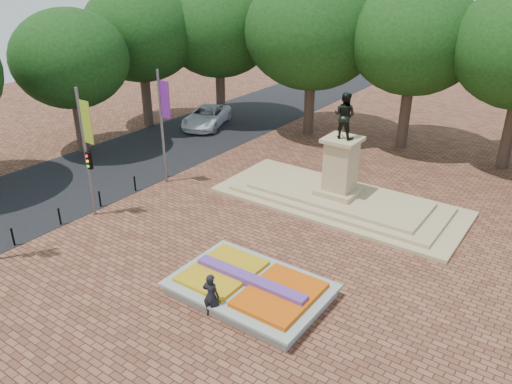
{
  "coord_description": "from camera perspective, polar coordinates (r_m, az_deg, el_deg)",
  "views": [
    {
      "loc": [
        10.99,
        -15.73,
        12.57
      ],
      "look_at": [
        -1.94,
        2.59,
        2.2
      ],
      "focal_mm": 35.0,
      "sensor_mm": 36.0,
      "label": 1
    }
  ],
  "objects": [
    {
      "name": "monument",
      "position": [
        28.64,
        9.46,
        0.38
      ],
      "size": [
        14.0,
        6.0,
        6.4
      ],
      "color": "tan",
      "rests_on": "ground"
    },
    {
      "name": "flower_bed",
      "position": [
        20.89,
        -0.62,
        -10.89
      ],
      "size": [
        6.3,
        4.3,
        0.91
      ],
      "color": "gray",
      "rests_on": "ground"
    },
    {
      "name": "tree_row_street",
      "position": [
        37.2,
        -21.33,
        13.63
      ],
      "size": [
        8.4,
        25.4,
        9.98
      ],
      "color": "#3D2C21",
      "rests_on": "ground"
    },
    {
      "name": "tree_row_back",
      "position": [
        35.32,
        21.14,
        13.61
      ],
      "size": [
        44.8,
        8.8,
        10.43
      ],
      "color": "#3D2C21",
      "rests_on": "ground"
    },
    {
      "name": "van",
      "position": [
        42.28,
        -5.68,
        8.58
      ],
      "size": [
        4.71,
        6.58,
        1.66
      ],
      "primitive_type": "imported",
      "rotation": [
        0.0,
        0.0,
        0.36
      ],
      "color": "white",
      "rests_on": "ground"
    },
    {
      "name": "bollard_row",
      "position": [
        28.6,
        -19.44,
        -1.61
      ],
      "size": [
        0.12,
        13.12,
        0.98
      ],
      "color": "black",
      "rests_on": "ground"
    },
    {
      "name": "asphalt_street",
      "position": [
        35.54,
        -15.16,
        3.23
      ],
      "size": [
        9.0,
        90.0,
        0.02
      ],
      "primitive_type": "cube",
      "color": "black",
      "rests_on": "ground"
    },
    {
      "name": "ground",
      "position": [
        22.94,
        0.23,
        -8.41
      ],
      "size": [
        90.0,
        90.0,
        0.0
      ],
      "primitive_type": "plane",
      "color": "brown",
      "rests_on": "ground"
    },
    {
      "name": "pedestrian",
      "position": [
        19.56,
        -5.16,
        -11.72
      ],
      "size": [
        0.78,
        0.59,
        1.92
      ],
      "primitive_type": "imported",
      "rotation": [
        0.0,
        0.0,
        3.35
      ],
      "color": "black",
      "rests_on": "ground"
    },
    {
      "name": "banner_poles",
      "position": [
        26.97,
        -19.32,
        4.58
      ],
      "size": [
        0.88,
        11.17,
        7.0
      ],
      "color": "slate",
      "rests_on": "ground"
    }
  ]
}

